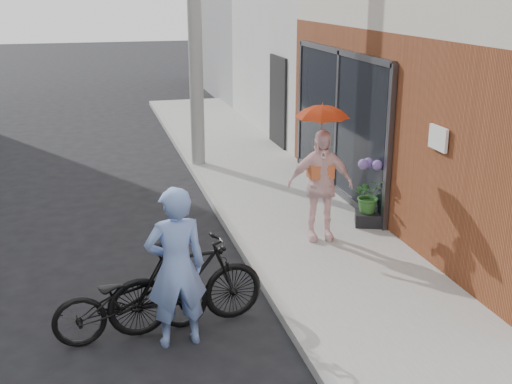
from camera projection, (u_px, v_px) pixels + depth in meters
name	position (u px, v px, depth m)	size (l,w,h in m)	color
ground	(195.00, 307.00, 7.59)	(80.00, 80.00, 0.00)	black
sidewalk	(307.00, 228.00, 9.93)	(2.20, 24.00, 0.12)	#989892
curb	(234.00, 235.00, 9.64)	(0.12, 24.00, 0.12)	#9E9E99
officer	(176.00, 268.00, 6.57)	(0.63, 0.42, 1.74)	#7997D8
bike_left	(132.00, 299.00, 6.84)	(0.58, 1.68, 0.88)	black
bike_right	(187.00, 284.00, 7.00)	(0.49, 1.75, 1.05)	black
kimono_woman	(320.00, 185.00, 9.12)	(0.94, 0.39, 1.61)	#FFD6D5
parasol	(322.00, 107.00, 8.78)	(0.71, 0.71, 0.63)	#CF4218
planter	(368.00, 218.00, 9.87)	(0.39, 0.39, 0.20)	black
potted_plant	(369.00, 195.00, 9.76)	(0.49, 0.42, 0.54)	#306829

